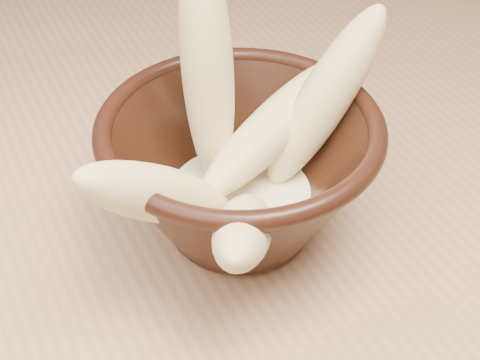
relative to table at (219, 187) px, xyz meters
name	(u,v)px	position (x,y,z in m)	size (l,w,h in m)	color
table	(219,187)	(0.00, 0.00, 0.00)	(1.20, 0.80, 0.75)	tan
bowl	(240,170)	(-0.05, -0.14, 0.15)	(0.22, 0.22, 0.12)	black
milk_puddle	(240,198)	(-0.05, -0.14, 0.12)	(0.12, 0.12, 0.02)	#F0E6C1
banana_upright	(207,67)	(-0.05, -0.10, 0.22)	(0.04, 0.04, 0.20)	#E7CE88
banana_left	(160,194)	(-0.12, -0.17, 0.17)	(0.04, 0.04, 0.16)	#E7CE88
banana_right	(324,99)	(0.03, -0.14, 0.19)	(0.04, 0.04, 0.16)	#E7CE88
banana_across	(275,126)	(-0.01, -0.13, 0.17)	(0.04, 0.04, 0.17)	#E7CE88
banana_front	(243,230)	(-0.08, -0.21, 0.16)	(0.04, 0.04, 0.15)	#E7CE88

